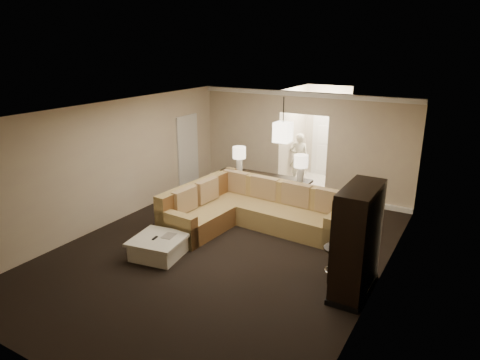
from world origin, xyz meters
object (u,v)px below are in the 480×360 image
Objects in this scene: sectional_sofa at (249,210)px; console_table at (268,189)px; coffee_table at (159,247)px; armoire at (356,243)px; person at (299,155)px; drink_table at (336,256)px.

sectional_sofa is 1.30m from console_table.
armoire is (3.65, 0.70, 0.69)m from coffee_table.
drink_table is at bearing 96.97° from person.
coffee_table is at bearing -162.52° from drink_table.
console_table is (0.67, 3.42, 0.30)m from coffee_table.
armoire is at bearing 10.84° from coffee_table.
coffee_table is 3.78m from armoire.
drink_table reaches higher than coffee_table.
armoire is (2.81, -1.43, 0.49)m from sectional_sofa.
drink_table is at bearing -44.20° from console_table.
sectional_sofa is at bearing 68.66° from coffee_table.
sectional_sofa is 1.60× the size of console_table.
console_table is at bearing 100.82° from sectional_sofa.
sectional_sofa is 6.27× the size of drink_table.
coffee_table is at bearing -169.16° from armoire.
armoire reaches higher than person.
armoire reaches higher than console_table.
drink_table is at bearing 17.48° from coffee_table.
sectional_sofa reaches higher than coffee_table.
coffee_table is (-0.83, -2.13, -0.20)m from sectional_sofa.
coffee_table is at bearing 62.13° from person.
person reaches higher than console_table.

